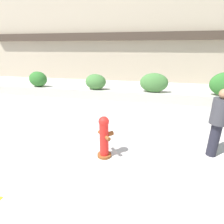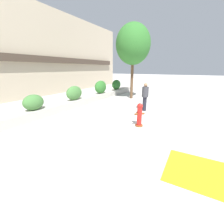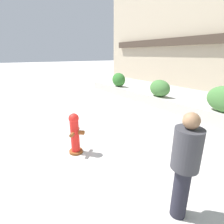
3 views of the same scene
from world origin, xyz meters
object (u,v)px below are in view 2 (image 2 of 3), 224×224
object	(u,v)px
hedge_bush_2	(74,93)
pedestrian	(145,95)
hedge_bush_1	(33,102)
hedge_bush_3	(101,87)
fire_hydrant	(139,115)
hedge_bush_4	(116,85)
street_tree	(133,45)

from	to	relation	value
hedge_bush_2	pedestrian	bearing A→B (deg)	-71.92
hedge_bush_1	hedge_bush_2	size ratio (longest dim) A/B	0.81
hedge_bush_3	fire_hydrant	world-z (taller)	hedge_bush_3
hedge_bush_4	pedestrian	world-z (taller)	pedestrian
hedge_bush_4	fire_hydrant	distance (m)	8.84
hedge_bush_1	hedge_bush_3	xyz separation A→B (m)	(6.15, 0.00, 0.14)
hedge_bush_3	hedge_bush_4	bearing A→B (deg)	0.00
hedge_bush_2	pedestrian	distance (m)	4.68
hedge_bush_3	pedestrian	world-z (taller)	pedestrian
hedge_bush_3	pedestrian	size ratio (longest dim) A/B	0.82
hedge_bush_2	pedestrian	world-z (taller)	pedestrian
hedge_bush_4	street_tree	world-z (taller)	street_tree
hedge_bush_3	street_tree	xyz separation A→B (m)	(1.67, -2.15, 3.39)
hedge_bush_1	hedge_bush_3	bearing A→B (deg)	0.00
fire_hydrant	hedge_bush_4	bearing A→B (deg)	35.05
hedge_bush_1	hedge_bush_4	distance (m)	8.99
hedge_bush_2	street_tree	world-z (taller)	street_tree
hedge_bush_3	pedestrian	bearing A→B (deg)	-111.25
hedge_bush_1	fire_hydrant	xyz separation A→B (m)	(1.76, -5.07, -0.35)
fire_hydrant	pedestrian	distance (m)	2.76
pedestrian	hedge_bush_2	bearing A→B (deg)	108.08
fire_hydrant	street_tree	distance (m)	7.76
hedge_bush_1	street_tree	bearing A→B (deg)	-15.36
hedge_bush_2	street_tree	distance (m)	6.34
hedge_bush_1	pedestrian	size ratio (longest dim) A/B	0.64
hedge_bush_2	hedge_bush_3	world-z (taller)	hedge_bush_3
hedge_bush_1	pedestrian	world-z (taller)	pedestrian
fire_hydrant	hedge_bush_2	bearing A→B (deg)	76.62
hedge_bush_3	hedge_bush_4	distance (m)	2.84
hedge_bush_2	hedge_bush_3	bearing A→B (deg)	0.00
hedge_bush_1	hedge_bush_4	bearing A→B (deg)	0.00
fire_hydrant	street_tree	bearing A→B (deg)	25.74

